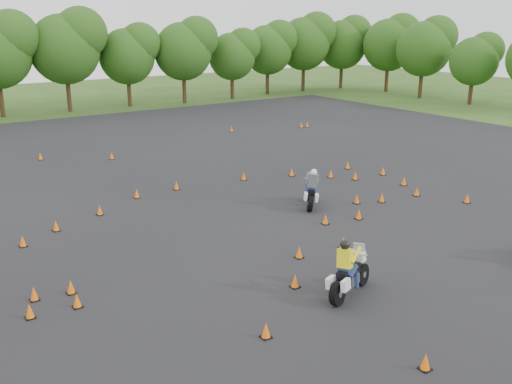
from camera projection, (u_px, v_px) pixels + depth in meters
The scene contains 6 objects.
ground at pixel (312, 244), 23.23m from camera, with size 140.00×140.00×0.00m, color #2D5119.
asphalt_pad at pixel (233, 206), 27.95m from camera, with size 62.00×62.00×0.00m, color black.
treeline at pixel (104, 67), 51.88m from camera, with size 87.13×32.36×10.47m.
traffic_cones at pixel (239, 207), 27.00m from camera, with size 36.09×32.81×0.45m.
rider_grey at pixel (309, 187), 27.68m from camera, with size 2.47×0.76×1.91m, color #45494E, non-canonical shape.
rider_yellow at pixel (352, 267), 18.62m from camera, with size 2.55×0.78×1.97m, color yellow, non-canonical shape.
Camera 1 is at (-14.14, -16.50, 8.76)m, focal length 40.00 mm.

